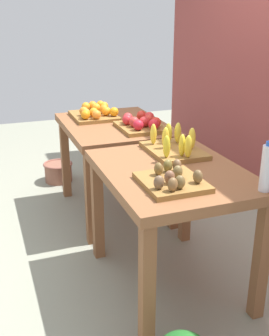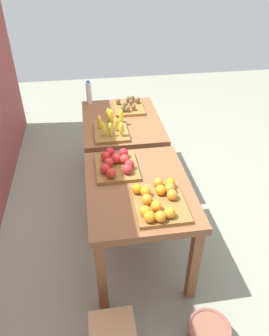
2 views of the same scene
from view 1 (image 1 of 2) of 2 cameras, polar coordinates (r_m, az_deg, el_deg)
The scene contains 10 objects.
ground_plane at distance 3.28m, azimuth 0.52°, elevation -9.79°, with size 8.00×8.00×0.00m, color gray.
display_table_left at distance 3.50m, azimuth -2.70°, elevation 4.21°, with size 1.04×0.80×0.79m.
display_table_right at distance 2.52m, azimuth 5.08°, elevation -2.62°, with size 1.04×0.80×0.79m.
orange_bin at distance 3.66m, azimuth -5.38°, elevation 7.50°, with size 0.46×0.37×0.11m.
apple_bin at distance 3.28m, azimuth 0.98°, elevation 6.07°, with size 0.40×0.34×0.11m.
banana_crate at distance 2.73m, azimuth 5.37°, elevation 2.93°, with size 0.44×0.32×0.17m.
kiwi_bin at distance 2.23m, azimuth 5.15°, elevation -1.60°, with size 0.36×0.32×0.10m.
water_bottle at distance 2.23m, azimuth 17.49°, elevation 0.01°, with size 0.06×0.06×0.27m.
wicker_basket at distance 4.39m, azimuth -10.30°, elevation -0.45°, with size 0.30×0.30×0.20m.
cardboard_produce_box at distance 4.54m, azimuth -2.31°, elevation 1.16°, with size 0.40×0.30×0.30m, color tan.
Camera 1 is at (2.64, -1.00, 1.67)m, focal length 44.90 mm.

